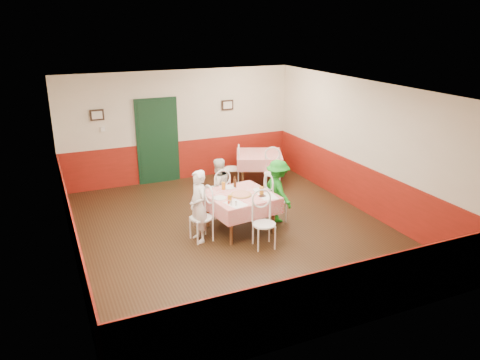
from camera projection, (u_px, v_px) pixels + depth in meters
name	position (u px, v px, depth m)	size (l,w,h in m)	color
floor	(234.00, 230.00, 9.30)	(7.00, 7.00, 0.00)	black
ceiling	(233.00, 88.00, 8.38)	(7.00, 7.00, 0.00)	white
back_wall	(180.00, 126.00, 11.87)	(6.00, 0.10, 2.80)	beige
front_wall	(343.00, 238.00, 5.82)	(6.00, 0.10, 2.80)	beige
left_wall	(66.00, 184.00, 7.70)	(0.10, 7.00, 2.80)	beige
right_wall	(362.00, 146.00, 9.98)	(0.10, 7.00, 2.80)	beige
wainscot_back	(181.00, 160.00, 12.15)	(6.00, 0.03, 1.00)	maroon
wainscot_front	(337.00, 300.00, 6.13)	(6.00, 0.03, 1.00)	maroon
wainscot_left	(73.00, 234.00, 8.00)	(0.03, 7.00, 1.00)	maroon
wainscot_right	(358.00, 186.00, 10.27)	(0.03, 7.00, 1.00)	maroon
door	(158.00, 142.00, 11.71)	(0.96, 0.06, 2.10)	black
picture_left	(97.00, 115.00, 10.92)	(0.32, 0.03, 0.26)	black
picture_right	(228.00, 105.00, 12.17)	(0.32, 0.03, 0.26)	black
thermostat	(103.00, 129.00, 11.07)	(0.10, 0.03, 0.10)	white
main_table	(240.00, 212.00, 9.20)	(1.22, 1.22, 0.77)	red
second_table	(259.00, 168.00, 11.93)	(1.12, 1.12, 0.77)	red
chair_left	(201.00, 218.00, 8.76)	(0.42, 0.42, 0.90)	white
chair_right	(275.00, 201.00, 9.59)	(0.42, 0.42, 0.90)	white
chair_far	(219.00, 196.00, 9.86)	(0.42, 0.42, 0.90)	white
chair_near	(264.00, 224.00, 8.49)	(0.42, 0.42, 0.90)	white
chair_second_a	(232.00, 169.00, 11.62)	(0.42, 0.42, 0.90)	white
chair_second_b	(273.00, 174.00, 11.25)	(0.42, 0.42, 0.90)	white
pizza	(241.00, 195.00, 9.01)	(0.40, 0.40, 0.03)	#B74723
plate_left	(220.00, 198.00, 8.86)	(0.25, 0.25, 0.01)	white
plate_right	(259.00, 190.00, 9.28)	(0.25, 0.25, 0.01)	white
plate_far	(229.00, 187.00, 9.42)	(0.25, 0.25, 0.01)	white
glass_a	(230.00, 199.00, 8.63)	(0.08, 0.08, 0.14)	#BF7219
glass_b	(262.00, 191.00, 9.03)	(0.08, 0.08, 0.16)	#BF7219
glass_c	(224.00, 186.00, 9.31)	(0.08, 0.08, 0.15)	#BF7219
beer_bottle	(235.00, 182.00, 9.40)	(0.06, 0.06, 0.21)	#381C0A
shaker_a	(231.00, 203.00, 8.51)	(0.04, 0.04, 0.09)	silver
shaker_b	(236.00, 203.00, 8.49)	(0.04, 0.04, 0.09)	silver
shaker_c	(229.00, 202.00, 8.57)	(0.04, 0.04, 0.09)	#B23319
menu_left	(236.00, 204.00, 8.60)	(0.30, 0.40, 0.00)	white
menu_right	(268.00, 196.00, 8.96)	(0.30, 0.40, 0.00)	white
wallet	(262.00, 196.00, 8.95)	(0.11, 0.09, 0.02)	black
diner_left	(198.00, 206.00, 8.66)	(0.51, 0.33, 1.39)	gray
diner_far	(218.00, 187.00, 9.85)	(0.61, 0.47, 1.25)	gray
diner_right	(278.00, 191.00, 9.55)	(0.84, 0.48, 1.31)	gray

